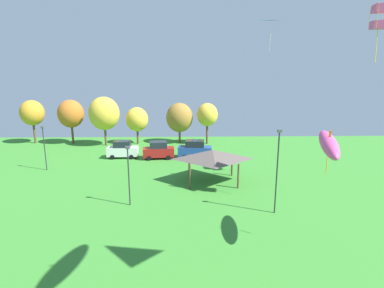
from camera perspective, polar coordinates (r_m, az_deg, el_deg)
kite_flying_0 at (r=37.46m, az=15.00°, el=20.68°), size 2.01×1.56×2.71m
kite_flying_5 at (r=20.66m, az=24.61°, el=-0.04°), size 2.00×4.58×2.80m
kite_flying_6 at (r=27.89m, az=32.21°, el=19.82°), size 1.27×1.29×4.16m
parked_car_leftmost at (r=43.45m, az=-13.07°, el=-1.04°), size 4.27×1.97×2.46m
parked_car_second_from_left at (r=42.19m, az=-6.40°, el=-1.20°), size 4.45×2.32×2.45m
parked_car_third_from_left at (r=42.28m, az=0.55°, el=-1.02°), size 4.83×2.37×2.55m
park_pavilion at (r=32.26m, az=3.93°, el=-2.01°), size 6.43×5.32×3.60m
light_post_0 at (r=40.51m, az=-26.32°, el=-0.22°), size 0.36×0.20×5.47m
light_post_1 at (r=26.86m, az=-11.99°, el=-5.23°), size 0.36×0.20×5.42m
light_post_2 at (r=25.47m, az=15.93°, el=-4.35°), size 0.36×0.20×7.15m
treeline_tree_0 at (r=58.11m, az=-28.15°, el=5.23°), size 3.93×3.93×7.44m
treeline_tree_1 at (r=55.09m, az=-22.09°, el=5.34°), size 4.31×4.31×7.52m
treeline_tree_2 at (r=51.69m, az=-16.40°, el=5.59°), size 4.99×4.99×8.12m
treeline_tree_3 at (r=51.88m, az=-10.43°, el=4.62°), size 3.74×3.74×6.27m
treeline_tree_4 at (r=51.56m, az=-2.40°, el=5.04°), size 4.57×4.57×6.97m
treeline_tree_5 at (r=50.85m, az=2.93°, el=5.57°), size 3.53×3.53×6.97m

